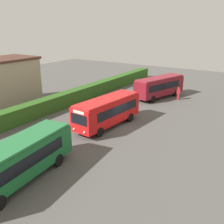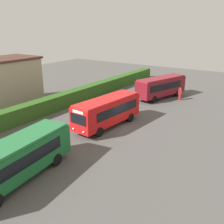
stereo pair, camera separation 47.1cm
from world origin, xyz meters
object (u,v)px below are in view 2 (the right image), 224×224
bus_red (107,110)px  person_left (136,88)px  bus_maroon (161,86)px  bus_green (16,158)px  person_center (180,94)px

bus_red → person_left: (13.78, 4.03, -0.92)m
bus_maroon → person_left: size_ratio=5.23×
bus_red → bus_green: bearing=7.8°
bus_red → bus_maroon: (13.72, -0.12, -0.02)m
bus_green → bus_maroon: 25.82m
bus_green → person_center: bearing=-11.6°
bus_green → person_center: 26.43m
bus_green → bus_red: bearing=-3.7°
bus_maroon → person_center: size_ratio=4.82×
person_center → person_left: bearing=-94.8°
bus_green → bus_red: (12.09, 0.62, 0.07)m
person_left → bus_maroon: bearing=-81.4°
bus_green → person_center: size_ratio=5.28×
person_left → person_center: bearing=-76.9°
bus_maroon → person_left: (0.06, 4.15, -0.91)m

